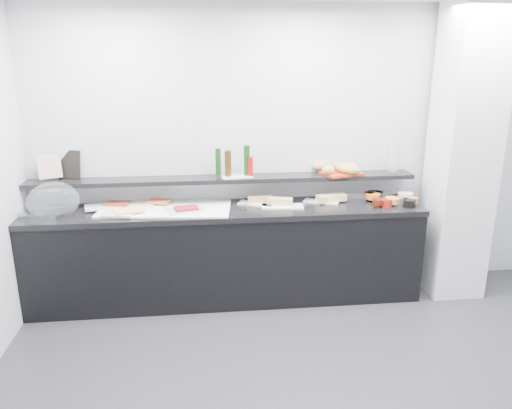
{
  "coord_description": "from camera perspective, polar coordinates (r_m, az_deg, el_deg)",
  "views": [
    {
      "loc": [
        -0.91,
        -2.66,
        2.24
      ],
      "look_at": [
        -0.45,
        1.45,
        1.0
      ],
      "focal_mm": 35.0,
      "sensor_mm": 36.0,
      "label": 1
    }
  ],
  "objects": [
    {
      "name": "tongs_mid",
      "position": [
        4.56,
        4.86,
        -0.21
      ],
      "size": [
        0.15,
        0.08,
        0.01
      ],
      "primitive_type": "cylinder",
      "rotation": [
        0.0,
        1.57,
        0.46
      ],
      "color": "#ABAEB2",
      "rests_on": "sandwich_plate_mid"
    },
    {
      "name": "fill_glass_cream",
      "position": [
        5.01,
        16.7,
        1.03
      ],
      "size": [
        0.17,
        0.17,
        0.05
      ],
      "primitive_type": "cylinder",
      "rotation": [
        0.0,
        0.0,
        -0.26
      ],
      "color": "white",
      "rests_on": "bowl_glass_cream"
    },
    {
      "name": "fill_glass_fruit",
      "position": [
        4.89,
        13.2,
        0.93
      ],
      "size": [
        0.16,
        0.16,
        0.05
      ],
      "primitive_type": "cylinder",
      "rotation": [
        0.0,
        0.0,
        -0.17
      ],
      "color": "orange",
      "rests_on": "bowl_glass_fruit"
    },
    {
      "name": "platter_salmon",
      "position": [
        4.71,
        -13.26,
        -0.0
      ],
      "size": [
        0.3,
        0.24,
        0.01
      ],
      "primitive_type": "cube",
      "rotation": [
        0.0,
        0.0,
        -0.21
      ],
      "color": "white",
      "rests_on": "linen_runner"
    },
    {
      "name": "bottle_hot",
      "position": [
        4.63,
        -0.64,
        4.39
      ],
      "size": [
        0.06,
        0.06,
        0.18
      ],
      "primitive_type": "cylinder",
      "rotation": [
        0.0,
        0.0,
        -0.23
      ],
      "color": "#A60D0B",
      "rests_on": "condiment_tray"
    },
    {
      "name": "counter_top",
      "position": [
        4.57,
        -3.46,
        -0.7
      ],
      "size": [
        3.62,
        0.62,
        0.05
      ],
      "primitive_type": "cube",
      "color": "black",
      "rests_on": "buffet_cabinet"
    },
    {
      "name": "food_meat_a",
      "position": [
        4.72,
        -15.6,
        0.1
      ],
      "size": [
        0.22,
        0.15,
        0.02
      ],
      "primitive_type": "cube",
      "rotation": [
        0.0,
        0.0,
        -0.13
      ],
      "color": "maroon",
      "rests_on": "platter_meat_a"
    },
    {
      "name": "cloche_base",
      "position": [
        4.75,
        -23.03,
        -0.83
      ],
      "size": [
        0.5,
        0.42,
        0.04
      ],
      "primitive_type": "cube",
      "rotation": [
        0.0,
        0.0,
        -0.37
      ],
      "color": "#ABAEB2",
      "rests_on": "counter_top"
    },
    {
      "name": "framed_print",
      "position": [
        4.89,
        -20.54,
        4.31
      ],
      "size": [
        0.21,
        0.12,
        0.26
      ],
      "primitive_type": "cube",
      "rotation": [
        -0.21,
        0.0,
        -0.24
      ],
      "color": "black",
      "rests_on": "wall_shelf"
    },
    {
      "name": "platter_cheese",
      "position": [
        4.48,
        -15.47,
        -1.02
      ],
      "size": [
        0.3,
        0.22,
        0.01
      ],
      "primitive_type": "cube",
      "rotation": [
        0.0,
        0.0,
        -0.18
      ],
      "color": "white",
      "rests_on": "linen_runner"
    },
    {
      "name": "cloche_dome",
      "position": [
        4.67,
        -22.15,
        0.36
      ],
      "size": [
        0.52,
        0.44,
        0.34
      ],
      "primitive_type": "ellipsoid",
      "rotation": [
        0.0,
        0.0,
        0.41
      ],
      "color": "white",
      "rests_on": "cloche_base"
    },
    {
      "name": "tongs_right",
      "position": [
        4.73,
        7.83,
        0.32
      ],
      "size": [
        0.16,
        0.01,
        0.01
      ],
      "primitive_type": "cylinder",
      "rotation": [
        0.0,
        1.57,
        -0.04
      ],
      "color": "silver",
      "rests_on": "sandwich_plate_right"
    },
    {
      "name": "bowl_black_fruit",
      "position": [
        4.8,
        17.1,
        0.16
      ],
      "size": [
        0.15,
        0.15,
        0.07
      ],
      "primitive_type": "cylinder",
      "rotation": [
        0.0,
        0.0,
        -0.32
      ],
      "color": "black",
      "rests_on": "counter_top"
    },
    {
      "name": "bowl_glass_fruit",
      "position": [
        4.84,
        11.37,
        0.71
      ],
      "size": [
        0.22,
        0.22,
        0.07
      ],
      "primitive_type": "cylinder",
      "rotation": [
        0.0,
        0.0,
        0.17
      ],
      "color": "white",
      "rests_on": "counter_top"
    },
    {
      "name": "food_cheese",
      "position": [
        4.49,
        -14.36,
        -0.66
      ],
      "size": [
        0.29,
        0.24,
        0.02
      ],
      "primitive_type": "cube",
      "rotation": [
        0.0,
        0.0,
        0.41
      ],
      "color": "#FFD363",
      "rests_on": "platter_cheese"
    },
    {
      "name": "bread_roll_nw",
      "position": [
        4.88,
        7.2,
        4.39
      ],
      "size": [
        0.14,
        0.09,
        0.08
      ],
      "primitive_type": "ellipsoid",
      "rotation": [
        0.0,
        0.0,
        0.0
      ],
      "color": "tan",
      "rests_on": "bread_tray"
    },
    {
      "name": "print_art",
      "position": [
        4.87,
        -22.53,
        4.06
      ],
      "size": [
        0.2,
        0.13,
        0.22
      ],
      "primitive_type": "cube",
      "rotation": [
        -0.21,
        0.0,
        0.42
      ],
      "color": "#C69A8F",
      "rests_on": "framed_print"
    },
    {
      "name": "fill_red_jam",
      "position": [
        4.71,
        13.71,
        0.28
      ],
      "size": [
        0.09,
        0.09,
        0.05
      ],
      "primitive_type": "cylinder",
      "rotation": [
        0.0,
        0.0,
        0.01
      ],
      "color": "#51100B",
      "rests_on": "bowl_red_jam"
    },
    {
      "name": "column",
      "position": [
        5.02,
        22.55,
        5.2
      ],
      "size": [
        0.5,
        0.5,
        2.7
      ],
      "primitive_type": "cube",
      "color": "silver",
      "rests_on": "ground"
    },
    {
      "name": "bread_roll_midw",
      "position": [
        4.82,
        9.95,
        4.12
      ],
      "size": [
        0.15,
        0.11,
        0.08
      ],
      "primitive_type": "ellipsoid",
      "rotation": [
        0.0,
        0.0,
        -0.14
      ],
      "color": "#BB8847",
      "rests_on": "bread_tray"
    },
    {
      "name": "bread_roll_n",
      "position": [
        4.9,
        9.39,
        4.35
      ],
      "size": [
        0.14,
        0.12,
        0.08
      ],
      "primitive_type": "ellipsoid",
      "rotation": [
        0.0,
        0.0,
        -0.39
      ],
      "color": "#AE7C42",
      "rests_on": "bread_tray"
    },
    {
      "name": "shaker_salt",
      "position": [
        4.7,
        -1.45,
        3.88
      ],
      "size": [
        0.04,
        0.04,
        0.07
      ],
      "primitive_type": "cylinder",
      "rotation": [
        0.0,
        0.0,
        -0.11
      ],
      "color": "white",
      "rests_on": "condiment_tray"
    },
    {
      "name": "bread_roll_sw",
      "position": [
        4.72,
        8.25,
        3.92
      ],
      "size": [
        0.14,
        0.1,
        0.08
      ],
      "primitive_type": "ellipsoid",
      "rotation": [
        0.0,
        0.0,
        0.22
      ],
      "color": "tan",
      "rests_on": "bread_tray"
    },
    {
      "name": "sandwich_food_left",
      "position": [
        4.7,
        0.44,
        0.71
      ],
      "size": [
        0.23,
        0.1,
        0.06
      ],
      "primitive_type": "cube",
      "rotation": [
        0.0,
        0.0,
        -0.08
      ],
      "color": "tan",
      "rests_on": "sandwich_plate_left"
    },
    {
      "name": "fill_black_fruit",
      "position": [
        4.86,
        17.52,
        0.47
      ],
      "size": [
        0.11,
        0.11,
        0.05
      ],
      "primitive_type": "cylinder",
      "rotation": [
        0.0,
        0.0,
        0.25
      ],
      "color": "#D4621C",
      "rests_on": "bowl_black_fruit"
    },
    {
      "name": "platter_meat_a",
      "position": [
        4.74,
        -17.07,
        -0.19
      ],
      "size": [
        0.36,
        0.28,
        0.01
      ],
      "primitive_type": "cube",
      "rotation": [
        0.0,
        0.0,
        0.23
      ],
      "color": "white",
      "rests_on": "linen_runner"
    },
    {
      "name": "condiment_tray",
      "position": [
        4.67,
        -2.26,
        3.25
      ],
      "size": [
        0.31,
        0.22,
        0.01
      ],
      "primitive_type": "cube",
      "rotation": [
        0.0,
        0.0,
        0.17
      ],
      "color": "white",
      "rests_on": "wall_shelf"
    },
    {
      "name": "sandwich_food_mid",
      "position": [
        4.61,
        2.75,
        0.37
      ],
      "size": [
        0.25,
        0.14,
        0.06
      ],
      "primitive_type": "cube",
      "rotation": [
        0.0,
        0.0,
        -0.25
      ],
      "color": "tan",
      "rests_on": "sandwich_plate_mid"
    },
    {
      "name": "sandwich_plate_right",
      "position": [
        4.77,
        7.47,
        0.33
      ],
      "size": [
        0.36,
        0.26,
        0.01
      ],
      "primitive_type": "cube",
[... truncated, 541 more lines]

